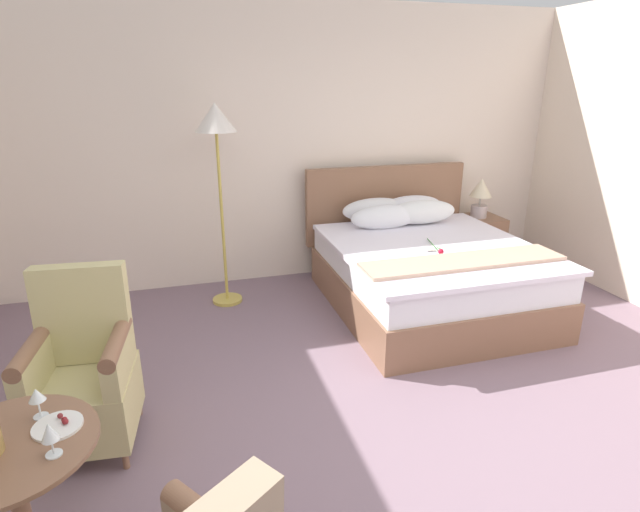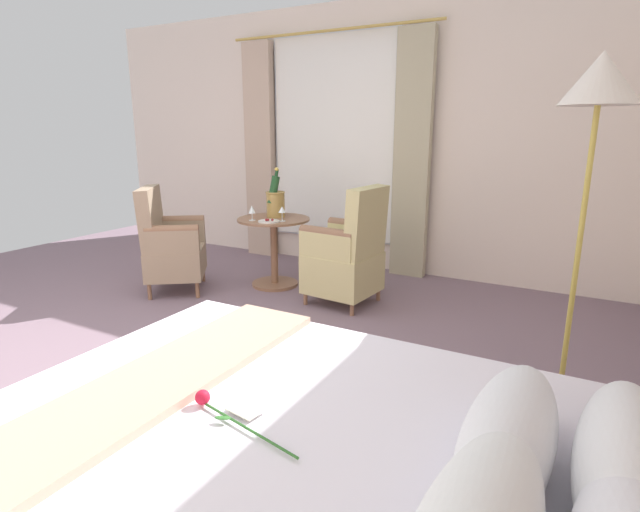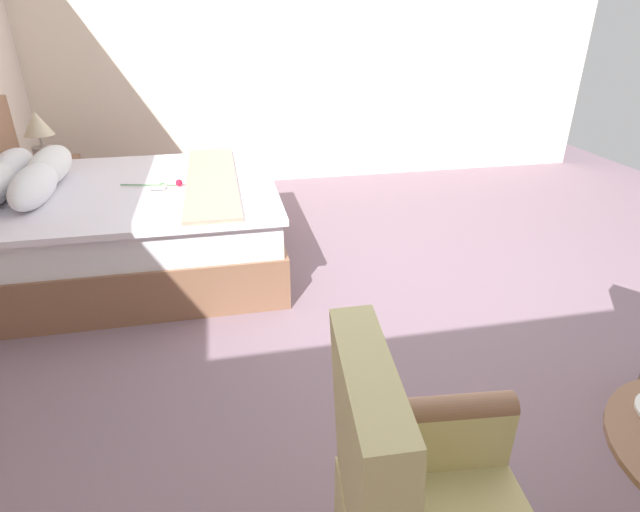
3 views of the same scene
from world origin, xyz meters
name	(u,v)px [view 3 (image 3 of 3)]	position (x,y,z in m)	size (l,w,h in m)	color
ground_plane	(426,308)	(0.00, 0.00, 0.00)	(7.55, 7.55, 0.00)	slate
wall_far_side	(329,51)	(3.00, 0.00, 1.37)	(0.12, 6.17, 2.75)	#F1DFC9
bed	(127,222)	(1.01, 1.94, 0.37)	(1.77, 2.06, 1.16)	#855C44
nightstand	(54,193)	(2.07, 2.73, 0.29)	(0.54, 0.44, 0.57)	#855C44
bedside_lamp	(39,132)	(2.07, 2.73, 0.83)	(0.24, 0.24, 0.43)	#BCADAF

